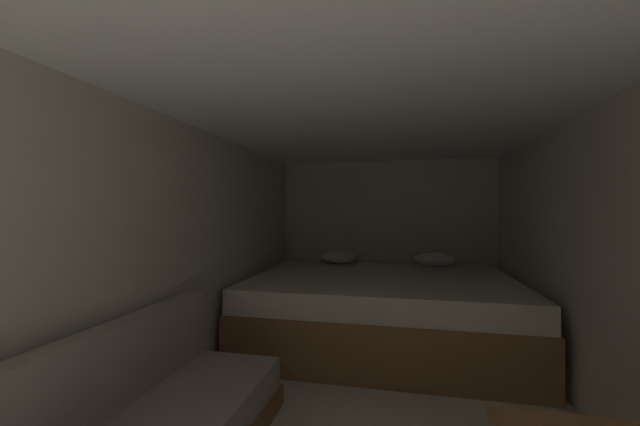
{
  "coord_description": "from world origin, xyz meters",
  "views": [
    {
      "loc": [
        0.19,
        -0.63,
        1.33
      ],
      "look_at": [
        -0.46,
        2.3,
        1.31
      ],
      "focal_mm": 20.71,
      "sensor_mm": 36.0,
      "label": 1
    }
  ],
  "objects": [
    {
      "name": "bed",
      "position": [
        0.0,
        3.11,
        0.34
      ],
      "size": [
        2.54,
        1.93,
        0.84
      ],
      "color": "olive",
      "rests_on": "ground"
    },
    {
      "name": "ground_plane",
      "position": [
        0.0,
        1.68,
        0.0
      ],
      "size": [
        6.87,
        6.87,
        0.0
      ],
      "primitive_type": "plane",
      "color": "beige"
    },
    {
      "name": "ceiling_slab",
      "position": [
        0.0,
        1.68,
        1.99
      ],
      "size": [
        2.76,
        4.87,
        0.05
      ],
      "primitive_type": "cube",
      "color": "white",
      "rests_on": "wall_left"
    },
    {
      "name": "wall_right",
      "position": [
        1.35,
        1.68,
        0.98
      ],
      "size": [
        0.05,
        4.87,
        1.96
      ],
      "primitive_type": "cube",
      "color": "beige",
      "rests_on": "ground"
    },
    {
      "name": "wall_back",
      "position": [
        0.0,
        4.14,
        0.98
      ],
      "size": [
        2.76,
        0.05,
        1.96
      ],
      "primitive_type": "cube",
      "color": "beige",
      "rests_on": "ground"
    },
    {
      "name": "wall_left",
      "position": [
        -1.35,
        1.68,
        0.98
      ],
      "size": [
        0.05,
        4.87,
        1.96
      ],
      "primitive_type": "cube",
      "color": "beige",
      "rests_on": "ground"
    }
  ]
}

